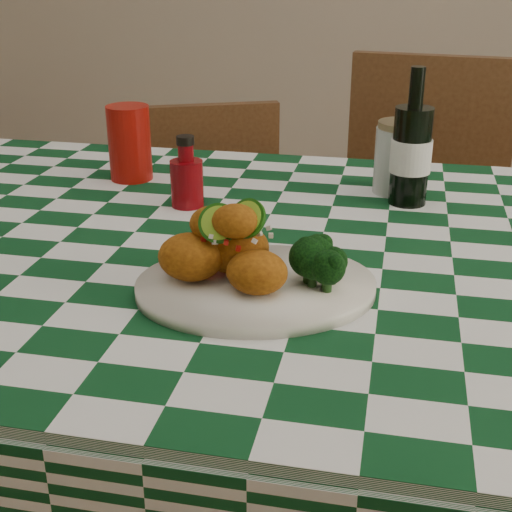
% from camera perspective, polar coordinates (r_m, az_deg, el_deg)
% --- Properties ---
extents(dining_table, '(1.66, 1.06, 0.79)m').
position_cam_1_polar(dining_table, '(1.35, -0.04, -14.49)').
color(dining_table, '#0C3D1B').
rests_on(dining_table, ground).
extents(plate, '(0.39, 0.34, 0.02)m').
position_cam_1_polar(plate, '(0.97, 0.00, -2.48)').
color(plate, white).
rests_on(plate, dining_table).
extents(fried_chicken_pile, '(0.17, 0.12, 0.11)m').
position_cam_1_polar(fried_chicken_pile, '(0.95, -1.50, 1.07)').
color(fried_chicken_pile, '#A75D10').
rests_on(fried_chicken_pile, plate).
extents(broccoli_side, '(0.08, 0.08, 0.06)m').
position_cam_1_polar(broccoli_side, '(0.96, 4.85, -0.48)').
color(broccoli_side, black).
rests_on(broccoli_side, plate).
extents(red_tumbler, '(0.11, 0.11, 0.15)m').
position_cam_1_polar(red_tumbler, '(1.46, -10.08, 8.89)').
color(red_tumbler, '#980F08').
rests_on(red_tumbler, dining_table).
extents(ketchup_bottle, '(0.07, 0.07, 0.13)m').
position_cam_1_polar(ketchup_bottle, '(1.29, -5.58, 6.74)').
color(ketchup_bottle, '#6E050A').
rests_on(ketchup_bottle, dining_table).
extents(mason_jar, '(0.12, 0.12, 0.14)m').
position_cam_1_polar(mason_jar, '(1.39, 11.42, 7.74)').
color(mason_jar, '#B2BCBA').
rests_on(mason_jar, dining_table).
extents(beer_bottle, '(0.08, 0.08, 0.25)m').
position_cam_1_polar(beer_bottle, '(1.31, 12.40, 9.26)').
color(beer_bottle, black).
rests_on(beer_bottle, dining_table).
extents(wooden_chair_left, '(0.50, 0.51, 0.82)m').
position_cam_1_polar(wooden_chair_left, '(1.96, -2.63, -0.89)').
color(wooden_chair_left, '#472814').
rests_on(wooden_chair_left, ground).
extents(wooden_chair_right, '(0.49, 0.50, 0.96)m').
position_cam_1_polar(wooden_chair_right, '(1.92, 12.37, 0.25)').
color(wooden_chair_right, '#472814').
rests_on(wooden_chair_right, ground).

